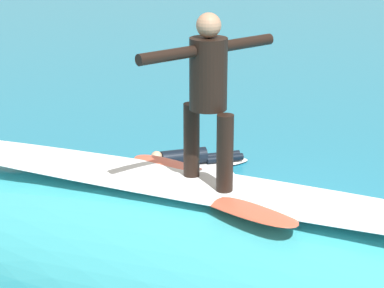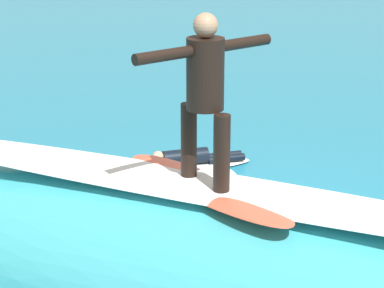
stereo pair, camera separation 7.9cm
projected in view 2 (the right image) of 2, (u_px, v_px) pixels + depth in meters
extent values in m
plane|color=teal|center=(272.00, 244.00, 9.51)|extent=(120.00, 120.00, 0.00)
ellipsoid|color=teal|center=(202.00, 284.00, 6.70)|extent=(8.84, 2.88, 1.82)
ellipsoid|color=white|center=(202.00, 186.00, 6.40)|extent=(7.42, 1.38, 0.08)
ellipsoid|color=#E0563D|center=(205.00, 187.00, 6.39)|extent=(2.15, 1.27, 0.08)
cylinder|color=black|center=(189.00, 140.00, 6.44)|extent=(0.14, 0.14, 0.66)
cylinder|color=black|center=(222.00, 153.00, 6.11)|extent=(0.14, 0.14, 0.66)
cylinder|color=black|center=(205.00, 74.00, 6.07)|extent=(0.41, 0.41, 0.60)
sphere|color=tan|center=(206.00, 25.00, 5.94)|extent=(0.20, 0.20, 0.20)
cylinder|color=black|center=(163.00, 56.00, 5.76)|extent=(0.29, 0.53, 0.09)
cylinder|color=black|center=(244.00, 43.00, 6.25)|extent=(0.29, 0.53, 0.09)
ellipsoid|color=silver|center=(185.00, 166.00, 12.12)|extent=(1.91, 2.01, 0.06)
cylinder|color=black|center=(185.00, 157.00, 12.06)|extent=(0.70, 0.73, 0.26)
sphere|color=tan|center=(158.00, 157.00, 11.92)|extent=(0.19, 0.19, 0.19)
cylinder|color=black|center=(223.00, 156.00, 12.35)|extent=(0.51, 0.54, 0.12)
cylinder|color=black|center=(226.00, 159.00, 12.21)|extent=(0.51, 0.54, 0.12)
ellipsoid|color=white|center=(210.00, 177.00, 11.61)|extent=(1.28, 1.37, 0.09)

